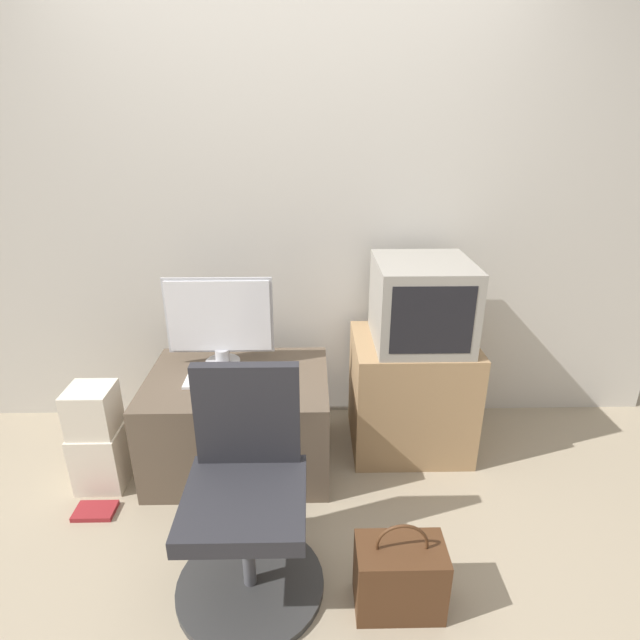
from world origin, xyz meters
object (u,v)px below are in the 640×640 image
(main_monitor, at_px, (220,321))
(crt_tv, at_px, (421,303))
(keyboard, at_px, (219,381))
(handbag, at_px, (399,576))
(cardboard_box_lower, at_px, (102,456))
(book, at_px, (95,511))
(office_chair, at_px, (247,506))
(mouse, at_px, (266,378))

(main_monitor, xyz_separation_m, crt_tv, (1.04, -0.01, 0.10))
(keyboard, bearing_deg, handbag, -46.64)
(cardboard_box_lower, height_order, book, cardboard_box_lower)
(main_monitor, xyz_separation_m, office_chair, (0.23, -0.90, -0.40))
(cardboard_box_lower, relative_size, handbag, 0.79)
(keyboard, relative_size, book, 1.82)
(office_chair, height_order, book, office_chair)
(book, bearing_deg, office_chair, -25.08)
(keyboard, height_order, crt_tv, crt_tv)
(main_monitor, relative_size, cardboard_box_lower, 1.76)
(crt_tv, distance_m, cardboard_box_lower, 1.81)
(keyboard, height_order, cardboard_box_lower, keyboard)
(mouse, bearing_deg, keyboard, -177.40)
(crt_tv, relative_size, cardboard_box_lower, 1.59)
(handbag, bearing_deg, office_chair, 166.45)
(handbag, bearing_deg, mouse, 123.23)
(keyboard, relative_size, office_chair, 0.38)
(handbag, xyz_separation_m, book, (-1.36, 0.51, -0.14))
(keyboard, xyz_separation_m, mouse, (0.23, 0.01, 0.01))
(cardboard_box_lower, xyz_separation_m, book, (0.03, -0.22, -0.15))
(crt_tv, xyz_separation_m, handbag, (-0.24, -1.03, -0.72))
(main_monitor, bearing_deg, office_chair, -75.95)
(crt_tv, bearing_deg, cardboard_box_lower, -169.57)
(book, bearing_deg, main_monitor, 43.57)
(mouse, distance_m, book, 1.02)
(book, bearing_deg, keyboard, 29.77)
(office_chair, bearing_deg, crt_tv, 47.41)
(main_monitor, xyz_separation_m, keyboard, (0.01, -0.20, -0.24))
(main_monitor, relative_size, crt_tv, 1.11)
(main_monitor, bearing_deg, mouse, -38.05)
(main_monitor, distance_m, crt_tv, 1.05)
(keyboard, xyz_separation_m, cardboard_box_lower, (-0.60, -0.11, -0.37))
(mouse, xyz_separation_m, cardboard_box_lower, (-0.84, -0.12, -0.38))
(crt_tv, height_order, cardboard_box_lower, crt_tv)
(crt_tv, height_order, office_chair, crt_tv)
(main_monitor, height_order, keyboard, main_monitor)
(main_monitor, bearing_deg, keyboard, -86.18)
(crt_tv, xyz_separation_m, cardboard_box_lower, (-1.63, -0.30, -0.71))
(cardboard_box_lower, bearing_deg, main_monitor, 27.76)
(office_chair, bearing_deg, main_monitor, 104.05)
(office_chair, relative_size, cardboard_box_lower, 2.84)
(handbag, bearing_deg, keyboard, 133.36)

